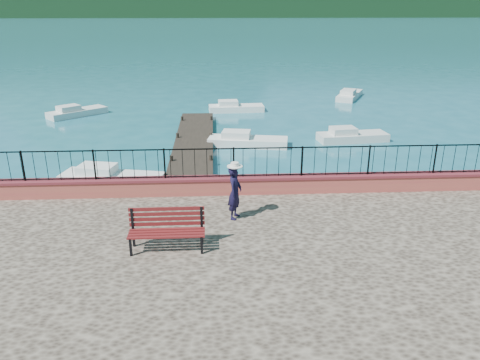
{
  "coord_description": "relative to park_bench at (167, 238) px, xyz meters",
  "views": [
    {
      "loc": [
        -0.88,
        -10.48,
        6.99
      ],
      "look_at": [
        -0.19,
        2.0,
        2.3
      ],
      "focal_mm": 35.0,
      "sensor_mm": 36.0,
      "label": 1
    }
  ],
  "objects": [
    {
      "name": "person",
      "position": [
        1.78,
        1.77,
        0.47
      ],
      "size": [
        0.54,
        0.66,
        1.57
      ],
      "primitive_type": "imported",
      "rotation": [
        0.0,
        0.0,
        1.24
      ],
      "color": "black",
      "rests_on": "promenade"
    },
    {
      "name": "boat_4",
      "position": [
        2.77,
        21.78,
        -1.11
      ],
      "size": [
        3.85,
        1.5,
        0.8
      ],
      "primitive_type": "cube",
      "rotation": [
        0.0,
        0.0,
        0.05
      ],
      "color": "white",
      "rests_on": "ground"
    },
    {
      "name": "dock",
      "position": [
        0.13,
        11.95,
        -1.36
      ],
      "size": [
        2.0,
        16.0,
        0.3
      ],
      "primitive_type": "cube",
      "color": "#2D231C",
      "rests_on": "ground"
    },
    {
      "name": "boat_1",
      "position": [
        2.98,
        13.23,
        -1.11
      ],
      "size": [
        4.31,
        2.0,
        0.8
      ],
      "primitive_type": "cube",
      "rotation": [
        0.0,
        0.0,
        -0.17
      ],
      "color": "silver",
      "rests_on": "ground"
    },
    {
      "name": "parapet",
      "position": [
        2.13,
        3.65,
        -0.02
      ],
      "size": [
        28.0,
        0.46,
        0.58
      ],
      "primitive_type": "cube",
      "color": "#A74F3C",
      "rests_on": "promenade"
    },
    {
      "name": "boat_5",
      "position": [
        12.05,
        26.23,
        -1.11
      ],
      "size": [
        3.11,
        4.45,
        0.8
      ],
      "primitive_type": "cube",
      "rotation": [
        0.0,
        0.0,
        1.1
      ],
      "color": "silver",
      "rests_on": "ground"
    },
    {
      "name": "boat_3",
      "position": [
        -7.95,
        20.96,
        -1.11
      ],
      "size": [
        3.75,
        3.54,
        0.8
      ],
      "primitive_type": "cube",
      "rotation": [
        0.0,
        0.0,
        0.73
      ],
      "color": "silver",
      "rests_on": "ground"
    },
    {
      "name": "boat_0",
      "position": [
        -3.06,
        7.93,
        -1.11
      ],
      "size": [
        4.41,
        2.17,
        0.8
      ],
      "primitive_type": "cube",
      "rotation": [
        0.0,
        0.0,
        -0.21
      ],
      "color": "white",
      "rests_on": "ground"
    },
    {
      "name": "companion_hill",
      "position": [
        222.13,
        559.95,
        -1.51
      ],
      "size": [
        448.0,
        384.0,
        180.0
      ],
      "primitive_type": "ellipsoid",
      "color": "#142D23",
      "rests_on": "ground"
    },
    {
      "name": "far_forest",
      "position": [
        2.13,
        299.95,
        7.49
      ],
      "size": [
        900.0,
        60.0,
        18.0
      ],
      "primitive_type": "cube",
      "color": "black",
      "rests_on": "ground"
    },
    {
      "name": "ground",
      "position": [
        2.13,
        -0.05,
        -1.51
      ],
      "size": [
        2000.0,
        2000.0,
        0.0
      ],
      "primitive_type": "plane",
      "color": "#19596B",
      "rests_on": "ground"
    },
    {
      "name": "hat",
      "position": [
        1.78,
        1.77,
        1.32
      ],
      "size": [
        0.44,
        0.44,
        0.12
      ],
      "primitive_type": "cylinder",
      "color": "white",
      "rests_on": "person"
    },
    {
      "name": "park_bench",
      "position": [
        0.0,
        0.0,
        0.0
      ],
      "size": [
        1.9,
        0.63,
        1.05
      ],
      "rotation": [
        0.0,
        0.0,
        0.0
      ],
      "color": "black",
      "rests_on": "promenade"
    },
    {
      "name": "railing",
      "position": [
        2.13,
        3.65,
        0.74
      ],
      "size": [
        27.0,
        0.05,
        0.95
      ],
      "primitive_type": "cube",
      "color": "black",
      "rests_on": "parapet"
    },
    {
      "name": "boat_2",
      "position": [
        8.77,
        13.86,
        -1.11
      ],
      "size": [
        3.89,
        1.72,
        0.8
      ],
      "primitive_type": "cube",
      "rotation": [
        0.0,
        0.0,
        0.12
      ],
      "color": "silver",
      "rests_on": "ground"
    }
  ]
}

